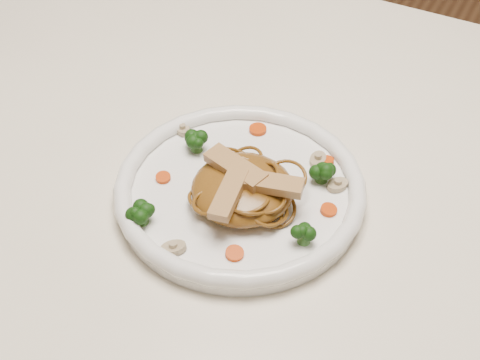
% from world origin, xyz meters
% --- Properties ---
extents(table, '(1.20, 0.80, 0.75)m').
position_xyz_m(table, '(0.00, 0.00, 0.65)').
color(table, white).
rests_on(table, ground).
extents(plate, '(0.36, 0.36, 0.02)m').
position_xyz_m(plate, '(-0.00, -0.09, 0.76)').
color(plate, white).
rests_on(plate, table).
extents(noodle_mound, '(0.12, 0.12, 0.04)m').
position_xyz_m(noodle_mound, '(0.01, -0.10, 0.78)').
color(noodle_mound, brown).
rests_on(noodle_mound, plate).
extents(chicken_a, '(0.08, 0.04, 0.01)m').
position_xyz_m(chicken_a, '(0.04, -0.10, 0.80)').
color(chicken_a, tan).
rests_on(chicken_a, noodle_mound).
extents(chicken_b, '(0.08, 0.05, 0.01)m').
position_xyz_m(chicken_b, '(-0.00, -0.10, 0.80)').
color(chicken_b, tan).
rests_on(chicken_b, noodle_mound).
extents(chicken_c, '(0.03, 0.07, 0.01)m').
position_xyz_m(chicken_c, '(0.01, -0.14, 0.80)').
color(chicken_c, tan).
rests_on(chicken_c, noodle_mound).
extents(broccoli_0, '(0.03, 0.03, 0.03)m').
position_xyz_m(broccoli_0, '(0.07, -0.04, 0.78)').
color(broccoli_0, '#16410D').
rests_on(broccoli_0, plate).
extents(broccoli_1, '(0.03, 0.03, 0.03)m').
position_xyz_m(broccoli_1, '(-0.08, -0.06, 0.78)').
color(broccoli_1, '#16410D').
rests_on(broccoli_1, plate).
extents(broccoli_2, '(0.02, 0.02, 0.03)m').
position_xyz_m(broccoli_2, '(-0.07, -0.18, 0.78)').
color(broccoli_2, '#16410D').
rests_on(broccoli_2, plate).
extents(broccoli_3, '(0.03, 0.03, 0.03)m').
position_xyz_m(broccoli_3, '(0.09, -0.13, 0.78)').
color(broccoli_3, '#16410D').
rests_on(broccoli_3, plate).
extents(carrot_0, '(0.02, 0.02, 0.00)m').
position_xyz_m(carrot_0, '(0.07, -0.01, 0.77)').
color(carrot_0, '#C83A07').
rests_on(carrot_0, plate).
extents(carrot_1, '(0.02, 0.02, 0.00)m').
position_xyz_m(carrot_1, '(-0.09, -0.12, 0.77)').
color(carrot_1, '#C83A07').
rests_on(carrot_1, plate).
extents(carrot_2, '(0.02, 0.02, 0.00)m').
position_xyz_m(carrot_2, '(0.10, -0.08, 0.77)').
color(carrot_2, '#C83A07').
rests_on(carrot_2, plate).
extents(carrot_3, '(0.02, 0.02, 0.00)m').
position_xyz_m(carrot_3, '(-0.03, 0.01, 0.77)').
color(carrot_3, '#C83A07').
rests_on(carrot_3, plate).
extents(carrot_4, '(0.02, 0.02, 0.00)m').
position_xyz_m(carrot_4, '(0.04, -0.18, 0.77)').
color(carrot_4, '#C83A07').
rests_on(carrot_4, plate).
extents(mushroom_0, '(0.04, 0.04, 0.01)m').
position_xyz_m(mushroom_0, '(-0.02, -0.20, 0.77)').
color(mushroom_0, beige).
rests_on(mushroom_0, plate).
extents(mushroom_1, '(0.04, 0.04, 0.01)m').
position_xyz_m(mushroom_1, '(0.09, -0.04, 0.77)').
color(mushroom_1, beige).
rests_on(mushroom_1, plate).
extents(mushroom_2, '(0.03, 0.03, 0.01)m').
position_xyz_m(mushroom_2, '(-0.11, -0.04, 0.77)').
color(mushroom_2, beige).
rests_on(mushroom_2, plate).
extents(mushroom_3, '(0.03, 0.03, 0.01)m').
position_xyz_m(mushroom_3, '(0.06, -0.01, 0.77)').
color(mushroom_3, beige).
rests_on(mushroom_3, plate).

